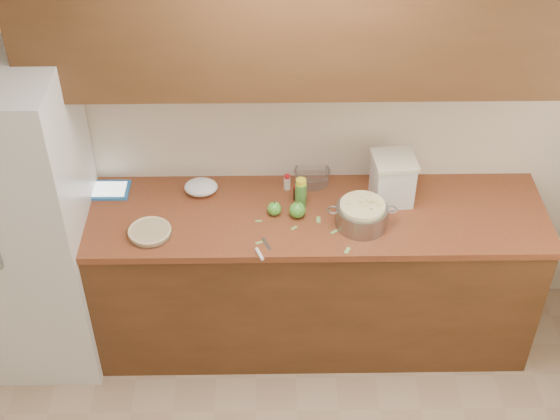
{
  "coord_description": "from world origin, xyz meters",
  "views": [
    {
      "loc": [
        -0.13,
        -1.66,
        3.53
      ],
      "look_at": [
        -0.09,
        1.43,
        0.98
      ],
      "focal_mm": 50.0,
      "sensor_mm": 36.0,
      "label": 1
    }
  ],
  "objects_px": {
    "pie": "(150,232)",
    "tablet": "(109,190)",
    "colander": "(362,215)",
    "flour_canister": "(393,179)"
  },
  "relations": [
    {
      "from": "colander",
      "to": "tablet",
      "type": "relative_size",
      "value": 1.63
    },
    {
      "from": "colander",
      "to": "flour_canister",
      "type": "height_order",
      "value": "flour_canister"
    },
    {
      "from": "colander",
      "to": "tablet",
      "type": "height_order",
      "value": "colander"
    },
    {
      "from": "tablet",
      "to": "pie",
      "type": "bearing_deg",
      "value": -53.66
    },
    {
      "from": "colander",
      "to": "tablet",
      "type": "xyz_separation_m",
      "value": [
        -1.34,
        0.3,
        -0.06
      ]
    },
    {
      "from": "pie",
      "to": "tablet",
      "type": "bearing_deg",
      "value": 125.95
    },
    {
      "from": "colander",
      "to": "flour_canister",
      "type": "bearing_deg",
      "value": 49.82
    },
    {
      "from": "pie",
      "to": "colander",
      "type": "xyz_separation_m",
      "value": [
        1.08,
        0.07,
        0.05
      ]
    },
    {
      "from": "pie",
      "to": "tablet",
      "type": "height_order",
      "value": "pie"
    },
    {
      "from": "colander",
      "to": "flour_canister",
      "type": "relative_size",
      "value": 1.34
    }
  ]
}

